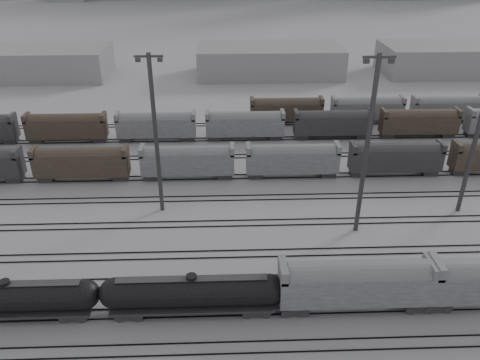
{
  "coord_description": "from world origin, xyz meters",
  "views": [
    {
      "loc": [
        -3.01,
        -36.42,
        35.52
      ],
      "look_at": [
        -0.85,
        23.34,
        4.0
      ],
      "focal_mm": 35.0,
      "sensor_mm": 36.0,
      "label": 1
    }
  ],
  "objects_px": {
    "tank_car_b": "(192,292)",
    "hopper_car_a": "(358,281)",
    "tank_car_a": "(9,298)",
    "light_mast_c": "(367,144)"
  },
  "relations": [
    {
      "from": "tank_car_b",
      "to": "hopper_car_a",
      "type": "distance_m",
      "value": 17.23
    },
    {
      "from": "hopper_car_a",
      "to": "tank_car_b",
      "type": "bearing_deg",
      "value": 180.0
    },
    {
      "from": "tank_car_a",
      "to": "hopper_car_a",
      "type": "height_order",
      "value": "hopper_car_a"
    },
    {
      "from": "tank_car_a",
      "to": "tank_car_b",
      "type": "xyz_separation_m",
      "value": [
        18.72,
        0.0,
        0.08
      ]
    },
    {
      "from": "tank_car_a",
      "to": "light_mast_c",
      "type": "distance_m",
      "value": 43.71
    },
    {
      "from": "tank_car_b",
      "to": "light_mast_c",
      "type": "xyz_separation_m",
      "value": [
        21.16,
        14.89,
        9.87
      ]
    },
    {
      "from": "tank_car_b",
      "to": "hopper_car_a",
      "type": "bearing_deg",
      "value": -0.0
    },
    {
      "from": "tank_car_b",
      "to": "hopper_car_a",
      "type": "height_order",
      "value": "hopper_car_a"
    },
    {
      "from": "tank_car_a",
      "to": "light_mast_c",
      "type": "height_order",
      "value": "light_mast_c"
    },
    {
      "from": "tank_car_b",
      "to": "light_mast_c",
      "type": "bearing_deg",
      "value": 35.14
    }
  ]
}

